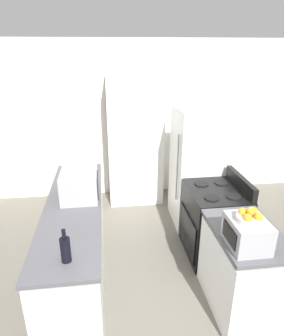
{
  "coord_description": "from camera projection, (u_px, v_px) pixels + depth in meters",
  "views": [
    {
      "loc": [
        -0.44,
        -1.64,
        2.45
      ],
      "look_at": [
        0.0,
        1.81,
        1.05
      ],
      "focal_mm": 32.0,
      "sensor_mm": 36.0,
      "label": 1
    }
  ],
  "objects": [
    {
      "name": "wine_bottle",
      "position": [
        65.0,
        249.0,
        2.33
      ],
      "size": [
        0.08,
        0.08,
        0.29
      ],
      "color": "black",
      "rests_on": "counter_left"
    },
    {
      "name": "toaster_oven",
      "position": [
        247.0,
        233.0,
        2.51
      ],
      "size": [
        0.31,
        0.37,
        0.25
      ],
      "color": "#939399",
      "rests_on": "counter_right"
    },
    {
      "name": "fruit_bowl",
      "position": [
        250.0,
        217.0,
        2.43
      ],
      "size": [
        0.22,
        0.22,
        0.13
      ],
      "color": "silver",
      "rests_on": "toaster_oven"
    },
    {
      "name": "pantry_cabinet",
      "position": [
        135.0,
        142.0,
        4.86
      ],
      "size": [
        0.87,
        0.57,
        2.07
      ],
      "color": "silver",
      "rests_on": "ground_plane"
    },
    {
      "name": "microwave",
      "position": [
        80.0,
        184.0,
        3.33
      ],
      "size": [
        0.4,
        0.49,
        0.32
      ],
      "color": "#939399",
      "rests_on": "counter_left"
    },
    {
      "name": "counter_left",
      "position": [
        76.0,
        239.0,
        3.41
      ],
      "size": [
        0.6,
        2.37,
        0.88
      ],
      "color": "silver",
      "rests_on": "ground_plane"
    },
    {
      "name": "refrigerator",
      "position": [
        199.0,
        167.0,
        4.29
      ],
      "size": [
        0.74,
        0.73,
        1.71
      ],
      "color": "white",
      "rests_on": "ground_plane"
    },
    {
      "name": "counter_right",
      "position": [
        242.0,
        271.0,
        2.92
      ],
      "size": [
        0.6,
        0.9,
        0.88
      ],
      "color": "silver",
      "rests_on": "ground_plane"
    },
    {
      "name": "stove",
      "position": [
        213.0,
        222.0,
        3.71
      ],
      "size": [
        0.66,
        0.78,
        1.04
      ],
      "color": "black",
      "rests_on": "ground_plane"
    },
    {
      "name": "wall_back",
      "position": [
        131.0,
        121.0,
        5.05
      ],
      "size": [
        7.0,
        0.06,
        2.6
      ],
      "color": "silver",
      "rests_on": "ground_plane"
    }
  ]
}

